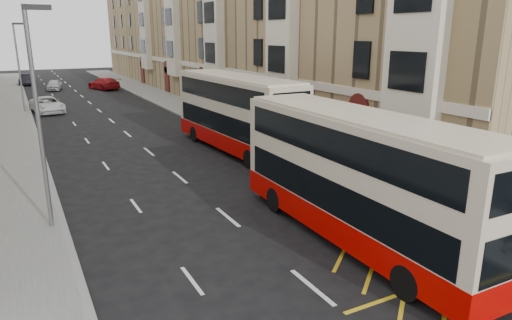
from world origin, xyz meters
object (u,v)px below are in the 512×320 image
street_lamp_near (38,108)px  double_decker_rear (236,113)px  pedestrian_far (434,198)px  car_red (104,83)px  double_decker_front (358,178)px  car_silver (54,85)px  car_dark (27,79)px  street_lamp_far (19,62)px  white_van (47,105)px

street_lamp_near → double_decker_rear: size_ratio=0.67×
pedestrian_far → car_red: pedestrian_far is taller
double_decker_rear → pedestrian_far: 14.09m
double_decker_front → car_red: size_ratio=2.10×
street_lamp_near → double_decker_rear: 13.84m
double_decker_rear → pedestrian_far: bearing=-85.3°
double_decker_front → pedestrian_far: 3.91m
double_decker_rear → car_silver: (-7.31, 40.19, -1.71)m
car_silver → car_red: bearing=-8.5°
pedestrian_far → car_red: bearing=-50.8°
double_decker_rear → car_dark: 50.09m
street_lamp_far → double_decker_rear: 25.22m
street_lamp_near → car_dark: street_lamp_near is taller
pedestrian_far → car_silver: (-9.16, 54.09, -0.36)m
street_lamp_far → car_red: street_lamp_far is taller
street_lamp_near → double_decker_front: bearing=-32.5°
street_lamp_far → pedestrian_far: 38.80m
street_lamp_far → pedestrian_far: size_ratio=4.42×
double_decker_front → pedestrian_far: double_decker_front is taller
car_silver → street_lamp_far: bearing=-90.8°
car_silver → car_red: (5.91, -2.20, 0.10)m
street_lamp_far → double_decker_front: 37.38m
double_decker_front → white_van: (-7.64, 35.16, -1.60)m
white_van → double_decker_rear: bearing=-73.1°
street_lamp_near → pedestrian_far: (13.21, -6.30, -3.58)m
double_decker_front → street_lamp_near: bearing=148.0°
pedestrian_far → car_silver: bearing=-44.7°
street_lamp_near → street_lamp_far: bearing=90.0°
double_decker_rear → white_van: bearing=110.9°
street_lamp_far → double_decker_rear: street_lamp_far is taller
double_decker_rear → street_lamp_far: bearing=114.0°
double_decker_front → car_dark: double_decker_front is taller
street_lamp_far → double_decker_rear: size_ratio=0.67×
double_decker_front → double_decker_rear: 13.79m
double_decker_front → pedestrian_far: (3.68, -0.23, -1.29)m
double_decker_rear → car_silver: double_decker_rear is taller
double_decker_rear → car_red: 38.05m
double_decker_rear → car_silver: size_ratio=2.93×
car_dark → pedestrian_far: bearing=-70.7°
pedestrian_far → car_silver: 54.86m
double_decker_front → car_silver: (-5.48, 53.86, -1.65)m
car_red → car_dark: bearing=-70.4°
street_lamp_far → white_van: street_lamp_far is taller
street_lamp_near → double_decker_front: street_lamp_near is taller
car_silver → street_lamp_near: bearing=-82.9°
street_lamp_near → double_decker_rear: street_lamp_near is taller
pedestrian_far → white_van: pedestrian_far is taller
street_lamp_near → car_silver: street_lamp_near is taller
car_dark → car_red: bearing=-42.9°
double_decker_front → white_van: double_decker_front is taller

